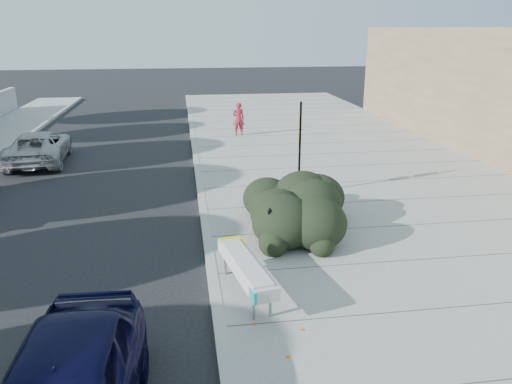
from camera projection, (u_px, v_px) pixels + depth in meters
ground at (213, 280)px, 10.63m from camera, size 120.00×120.00×0.00m
sidewalk_near at (376, 192)px, 16.09m from camera, size 11.20×50.00×0.15m
curb_near at (202, 200)px, 15.30m from camera, size 0.22×50.00×0.17m
bench at (246, 267)px, 9.62m from camera, size 0.92×2.47×0.73m
bike_rack at (271, 222)px, 11.70m from camera, size 0.26×0.71×1.07m
sign_post at (299, 143)px, 15.20m from camera, size 0.14×0.33×2.89m
hedge at (296, 198)px, 13.03m from camera, size 3.14×4.42×1.50m
suv_silver at (39, 147)px, 19.78m from camera, size 2.42×4.66×1.26m
pedestrian at (238, 119)px, 24.09m from camera, size 0.60×0.42×1.58m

